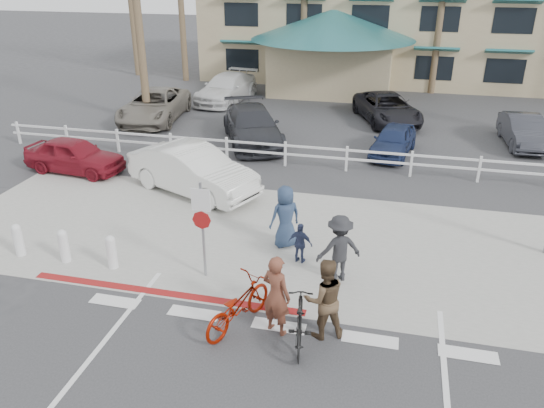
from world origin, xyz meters
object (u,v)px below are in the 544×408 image
(sign_post, at_px, (203,225))
(bike_red, at_px, (238,305))
(car_white_sedan, at_px, (193,170))
(car_red_compact, at_px, (74,155))
(bike_black, at_px, (300,322))

(sign_post, distance_m, bike_red, 2.45)
(car_white_sedan, relative_size, car_red_compact, 1.27)
(car_white_sedan, height_order, car_red_compact, car_white_sedan)
(sign_post, xyz_separation_m, car_red_compact, (-7.37, 5.85, -0.79))
(bike_black, bearing_deg, sign_post, -44.70)
(bike_red, relative_size, car_red_compact, 0.54)
(car_white_sedan, xyz_separation_m, car_red_compact, (-5.11, 0.80, -0.15))
(bike_red, bearing_deg, sign_post, -28.64)
(bike_black, xyz_separation_m, car_red_compact, (-10.22, 7.89, 0.12))
(bike_red, distance_m, car_red_compact, 11.64)
(sign_post, relative_size, car_red_compact, 0.75)
(bike_black, relative_size, car_red_compact, 0.47)
(bike_red, xyz_separation_m, bike_black, (1.43, -0.26, -0.00))
(car_white_sedan, bearing_deg, bike_black, -120.57)
(sign_post, height_order, bike_black, sign_post)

